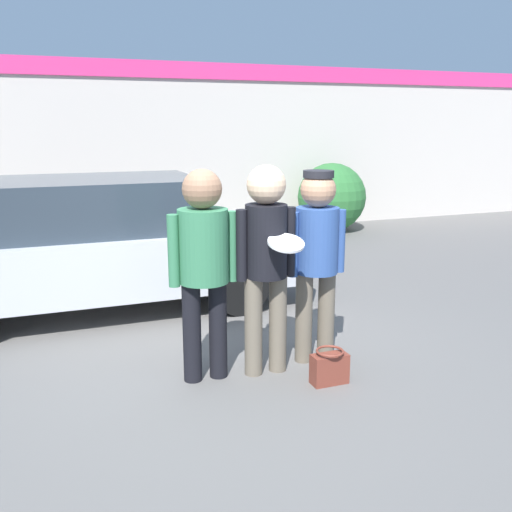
{
  "coord_description": "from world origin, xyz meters",
  "views": [
    {
      "loc": [
        -1.45,
        -4.4,
        2.07
      ],
      "look_at": [
        0.22,
        0.03,
        0.96
      ],
      "focal_mm": 40.0,
      "sensor_mm": 36.0,
      "label": 1
    }
  ],
  "objects_px": {
    "parked_car_near": "(98,244)",
    "shrub": "(332,197)",
    "handbag": "(329,367)",
    "person_left": "(203,255)",
    "person_right": "(317,248)",
    "person_middle_with_frisbee": "(266,252)"
  },
  "relations": [
    {
      "from": "parked_car_near",
      "to": "handbag",
      "type": "height_order",
      "value": "parked_car_near"
    },
    {
      "from": "person_right",
      "to": "person_left",
      "type": "bearing_deg",
      "value": -177.7
    },
    {
      "from": "person_left",
      "to": "shrub",
      "type": "bearing_deg",
      "value": 53.55
    },
    {
      "from": "person_right",
      "to": "parked_car_near",
      "type": "height_order",
      "value": "person_right"
    },
    {
      "from": "person_left",
      "to": "parked_car_near",
      "type": "bearing_deg",
      "value": 105.24
    },
    {
      "from": "person_right",
      "to": "handbag",
      "type": "relative_size",
      "value": 5.62
    },
    {
      "from": "shrub",
      "to": "handbag",
      "type": "xyz_separation_m",
      "value": [
        -3.21,
        -6.03,
        -0.53
      ]
    },
    {
      "from": "person_right",
      "to": "parked_car_near",
      "type": "relative_size",
      "value": 0.38
    },
    {
      "from": "parked_car_near",
      "to": "shrub",
      "type": "relative_size",
      "value": 3.37
    },
    {
      "from": "parked_car_near",
      "to": "handbag",
      "type": "bearing_deg",
      "value": -60.48
    },
    {
      "from": "handbag",
      "to": "parked_car_near",
      "type": "bearing_deg",
      "value": 119.52
    },
    {
      "from": "parked_car_near",
      "to": "shrub",
      "type": "xyz_separation_m",
      "value": [
        4.73,
        3.33,
        -0.08
      ]
    },
    {
      "from": "shrub",
      "to": "handbag",
      "type": "height_order",
      "value": "shrub"
    },
    {
      "from": "shrub",
      "to": "handbag",
      "type": "bearing_deg",
      "value": -118.01
    },
    {
      "from": "person_right",
      "to": "handbag",
      "type": "xyz_separation_m",
      "value": [
        -0.11,
        -0.49,
        -0.88
      ]
    },
    {
      "from": "person_right",
      "to": "parked_car_near",
      "type": "bearing_deg",
      "value": 126.49
    },
    {
      "from": "person_right",
      "to": "shrub",
      "type": "xyz_separation_m",
      "value": [
        3.1,
        5.54,
        -0.36
      ]
    },
    {
      "from": "person_left",
      "to": "shrub",
      "type": "xyz_separation_m",
      "value": [
        4.12,
        5.58,
        -0.38
      ]
    },
    {
      "from": "shrub",
      "to": "handbag",
      "type": "distance_m",
      "value": 6.85
    },
    {
      "from": "person_middle_with_frisbee",
      "to": "shrub",
      "type": "xyz_separation_m",
      "value": [
        3.61,
        5.64,
        -0.39
      ]
    },
    {
      "from": "person_middle_with_frisbee",
      "to": "shrub",
      "type": "height_order",
      "value": "person_middle_with_frisbee"
    },
    {
      "from": "person_left",
      "to": "parked_car_near",
      "type": "xyz_separation_m",
      "value": [
        -0.61,
        2.25,
        -0.31
      ]
    }
  ]
}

